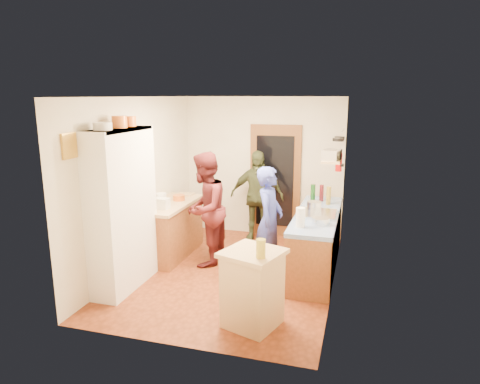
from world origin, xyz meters
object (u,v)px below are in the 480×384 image
at_px(island_base, 252,290).
at_px(person_hob, 271,221).
at_px(hutch_body, 123,210).
at_px(right_counter_base, 316,243).
at_px(person_left, 208,209).
at_px(person_back, 257,196).

height_order(island_base, person_hob, person_hob).
height_order(hutch_body, island_base, hutch_body).
relative_size(right_counter_base, island_base, 2.56).
bearing_deg(hutch_body, person_left, 53.62).
distance_m(island_base, person_back, 3.02).
distance_m(right_counter_base, person_hob, 0.82).
height_order(right_counter_base, person_left, person_left).
height_order(hutch_body, person_hob, hutch_body).
distance_m(hutch_body, person_left, 1.40).
xyz_separation_m(hutch_body, right_counter_base, (2.50, 1.30, -0.68)).
distance_m(right_counter_base, person_left, 1.76).
xyz_separation_m(right_counter_base, person_back, (-1.19, 1.07, 0.41)).
relative_size(right_counter_base, person_hob, 1.36).
relative_size(person_left, person_back, 1.07).
bearing_deg(island_base, person_left, 124.78).
height_order(hutch_body, person_back, hutch_body).
xyz_separation_m(island_base, person_hob, (-0.12, 1.53, 0.38)).
xyz_separation_m(person_hob, person_back, (-0.55, 1.39, 0.03)).
bearing_deg(hutch_body, island_base, -15.49).
relative_size(right_counter_base, person_left, 1.23).
bearing_deg(person_left, person_back, 157.84).
bearing_deg(hutch_body, person_back, 61.12).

